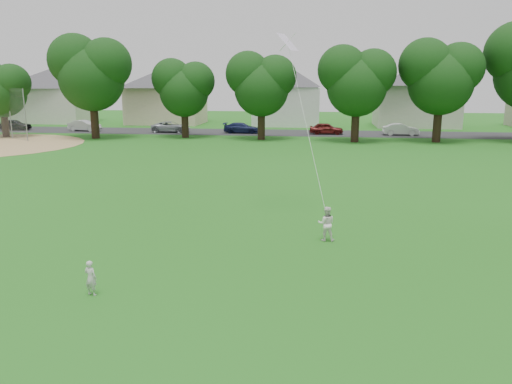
# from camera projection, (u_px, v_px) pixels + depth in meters

# --- Properties ---
(ground) EXTENTS (160.00, 160.00, 0.00)m
(ground) POSITION_uv_depth(u_px,v_px,m) (167.00, 283.00, 14.25)
(ground) COLOR #216316
(ground) RESTS_ON ground
(street) EXTENTS (90.00, 7.00, 0.01)m
(street) POSITION_uv_depth(u_px,v_px,m) (281.00, 133.00, 54.90)
(street) COLOR #2D2D30
(street) RESTS_ON ground
(toddler) EXTENTS (0.41, 0.32, 0.98)m
(toddler) POSITION_uv_depth(u_px,v_px,m) (91.00, 278.00, 13.38)
(toddler) COLOR beige
(toddler) RESTS_ON ground
(older_boy) EXTENTS (0.62, 0.48, 1.27)m
(older_boy) POSITION_uv_depth(u_px,v_px,m) (326.00, 224.00, 17.92)
(older_boy) COLOR white
(older_boy) RESTS_ON ground
(kite) EXTENTS (1.38, 2.59, 7.67)m
(kite) POSITION_uv_depth(u_px,v_px,m) (306.00, 123.00, 19.21)
(kite) COLOR silver
(kite) RESTS_ON ground
(tree_row) EXTENTS (83.21, 8.68, 11.19)m
(tree_row) POSITION_uv_depth(u_px,v_px,m) (347.00, 73.00, 46.10)
(tree_row) COLOR black
(tree_row) RESTS_ON ground
(parked_cars) EXTENTS (47.28, 1.96, 1.25)m
(parked_cars) POSITION_uv_depth(u_px,v_px,m) (198.00, 127.00, 54.92)
(parked_cars) COLOR black
(parked_cars) RESTS_ON ground
(house_row) EXTENTS (76.97, 14.18, 9.21)m
(house_row) POSITION_uv_depth(u_px,v_px,m) (283.00, 90.00, 63.66)
(house_row) COLOR silver
(house_row) RESTS_ON ground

